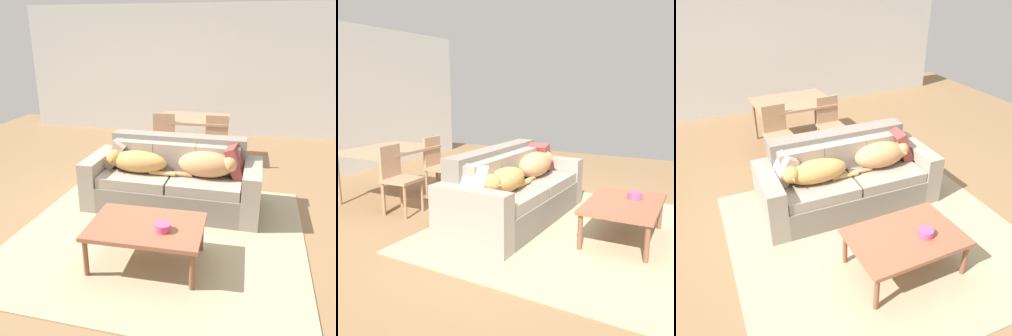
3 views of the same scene
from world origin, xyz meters
TOP-DOWN VIEW (x-y plane):
  - ground_plane at (0.00, 0.00)m, footprint 10.00×10.00m
  - back_partition at (0.00, 4.00)m, footprint 8.00×0.12m
  - area_rug at (0.06, -0.59)m, footprint 3.22×3.07m
  - couch at (0.06, 0.19)m, footprint 2.20×0.97m
  - dog_on_left_cushion at (-0.40, 0.08)m, footprint 0.90×0.33m
  - dog_on_right_cushion at (0.51, 0.09)m, footprint 0.84×0.36m
  - throw_pillow_by_left_arm at (-0.71, 0.28)m, footprint 0.32×0.37m
  - throw_pillow_by_right_arm at (0.84, 0.22)m, footprint 0.31×0.43m
  - coffee_table at (0.06, -1.12)m, footprint 1.08×0.74m
  - bowl_on_coffee_table at (0.24, -1.20)m, footprint 0.15×0.15m
  - dining_table at (0.03, 2.17)m, footprint 1.22×0.92m
  - dining_chair_near_left at (-0.40, 1.61)m, footprint 0.42×0.42m
  - dining_chair_near_right at (0.47, 1.63)m, footprint 0.40×0.40m

SIDE VIEW (x-z plane):
  - ground_plane at x=0.00m, z-range 0.00..0.00m
  - area_rug at x=0.06m, z-range 0.00..0.01m
  - couch at x=0.06m, z-range -0.10..0.78m
  - coffee_table at x=0.06m, z-range 0.17..0.58m
  - bowl_on_coffee_table at x=0.24m, z-range 0.42..0.49m
  - dining_chair_near_right at x=0.47m, z-range 0.05..0.93m
  - dining_chair_near_left at x=-0.40m, z-range 0.06..0.94m
  - dog_on_left_cushion at x=-0.40m, z-range 0.47..0.74m
  - dog_on_right_cushion at x=0.51m, z-range 0.47..0.79m
  - throw_pillow_by_left_arm at x=-0.71m, z-range 0.44..0.82m
  - throw_pillow_by_right_arm at x=0.84m, z-range 0.44..0.86m
  - dining_table at x=0.03m, z-range 0.30..1.04m
  - back_partition at x=0.00m, z-range 0.00..2.70m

